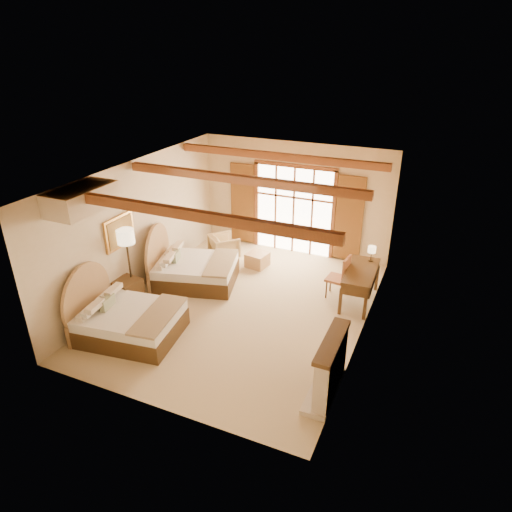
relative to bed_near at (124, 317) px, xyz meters
The scene contains 19 objects.
floor 2.72m from the bed_near, 46.82° to the left, with size 7.00×7.00×0.00m, color #C9B185.
wall_back 5.89m from the bed_near, 71.35° to the left, with size 5.50×5.50×0.00m, color beige.
wall_left 2.47m from the bed_near, 114.75° to the left, with size 7.00×7.00×0.00m, color beige.
wall_right 5.14m from the bed_near, 23.16° to the left, with size 7.00×7.00×0.00m, color beige.
ceiling 3.88m from the bed_near, 46.82° to the left, with size 7.00×7.00×0.00m, color #B4723B.
ceiling_beams 3.80m from the bed_near, 46.82° to the left, with size 5.39×4.60×0.18m, color brown, non-canonical shape.
french_doors 5.77m from the bed_near, 71.16° to the left, with size 3.95×0.08×2.60m.
fireplace 4.44m from the bed_near, ahead, with size 0.46×1.40×1.16m.
painting 2.01m from the bed_near, 125.27° to the left, with size 0.06×0.95×0.75m.
canopy_valance 2.61m from the bed_near, behind, with size 0.70×1.40×0.45m, color beige.
bed_near is the anchor object (origin of this frame).
bed_far 2.56m from the bed_near, 88.49° to the left, with size 2.42×2.02×1.34m.
nightstand 1.17m from the bed_near, 123.94° to the left, with size 0.55×0.55×0.67m, color #412A10.
floor_lamp 1.77m from the bed_near, 119.68° to the left, with size 0.39×0.39×1.86m.
armchair 4.19m from the bed_near, 87.08° to the left, with size 0.73×0.75×0.68m, color tan.
ottoman 4.27m from the bed_near, 72.22° to the left, with size 0.53×0.53×0.39m, color #B28153.
desk 5.41m from the bed_near, 37.89° to the left, with size 0.74×1.59×0.84m.
desk_chair 5.01m from the bed_near, 41.85° to the left, with size 0.52×0.52×1.08m.
desk_lamp 5.89m from the bed_near, 41.64° to the left, with size 0.19×0.19×0.38m.
Camera 1 is at (3.95, -8.24, 5.71)m, focal length 32.00 mm.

